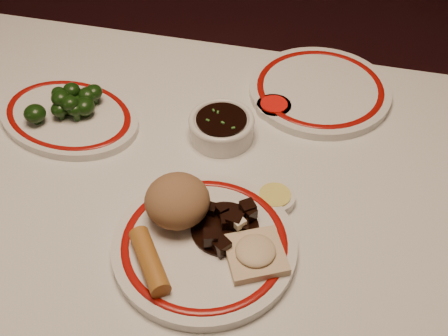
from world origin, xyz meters
TOP-DOWN VIEW (x-y plane):
  - dining_table at (0.00, 0.00)m, footprint 1.20×0.90m
  - main_plate at (0.07, -0.07)m, footprint 0.29×0.29m
  - rice_mound at (0.02, -0.04)m, footprint 0.10×0.10m
  - spring_roll at (0.00, -0.13)m, footprint 0.09×0.10m
  - fried_wonton at (0.14, -0.08)m, footprint 0.11×0.11m
  - stirfry_heap at (0.09, -0.04)m, footprint 0.10×0.10m
  - broccoli_plate at (-0.25, 0.15)m, footprint 0.31×0.29m
  - broccoli_pile at (-0.24, 0.15)m, footprint 0.11×0.11m
  - soy_bowl at (0.03, 0.17)m, footprint 0.11×0.11m
  - sweet_sour_dish at (0.11, 0.26)m, footprint 0.06×0.06m
  - mustard_dish at (0.15, 0.04)m, footprint 0.06×0.06m
  - far_plate at (0.18, 0.33)m, footprint 0.31×0.31m

SIDE VIEW (x-z plane):
  - dining_table at x=0.00m, z-range 0.28..1.03m
  - sweet_sour_dish at x=0.11m, z-range 0.75..0.77m
  - mustard_dish at x=0.15m, z-range 0.75..0.77m
  - broccoli_plate at x=-0.25m, z-range 0.75..0.77m
  - far_plate at x=0.18m, z-range 0.75..0.77m
  - main_plate at x=0.07m, z-range 0.75..0.77m
  - soy_bowl at x=0.03m, z-range 0.75..0.79m
  - fried_wonton at x=0.14m, z-range 0.77..0.79m
  - stirfry_heap at x=0.09m, z-range 0.76..0.79m
  - spring_roll at x=0.00m, z-range 0.77..0.80m
  - broccoli_pile at x=-0.24m, z-range 0.76..0.81m
  - rice_mound at x=0.02m, z-range 0.77..0.84m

